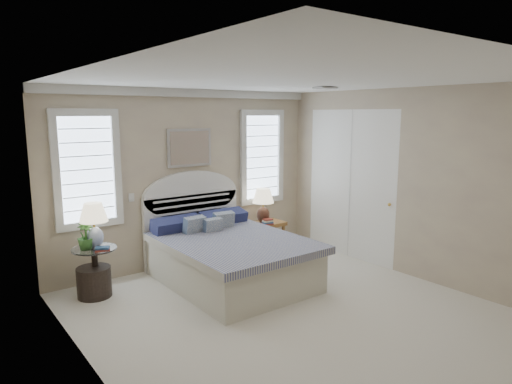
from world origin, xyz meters
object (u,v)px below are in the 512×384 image
(floor_pot, at_px, (94,282))
(lamp_right, at_px, (263,202))
(bed, at_px, (227,254))
(side_table_left, at_px, (95,266))
(nightstand_right, at_px, (269,230))
(lamp_left, at_px, (94,220))

(floor_pot, relative_size, lamp_right, 0.74)
(bed, relative_size, lamp_right, 3.90)
(bed, xyz_separation_m, side_table_left, (-1.65, 0.59, 0.00))
(side_table_left, bearing_deg, floor_pot, -128.76)
(nightstand_right, xyz_separation_m, lamp_right, (-0.09, 0.03, 0.50))
(floor_pot, height_order, lamp_left, lamp_left)
(nightstand_right, bearing_deg, side_table_left, -178.06)
(nightstand_right, distance_m, floor_pot, 3.00)
(nightstand_right, bearing_deg, floor_pot, -177.12)
(lamp_right, bearing_deg, lamp_left, -177.98)
(bed, distance_m, lamp_right, 1.49)
(nightstand_right, distance_m, lamp_right, 0.51)
(bed, bearing_deg, lamp_left, 159.03)
(side_table_left, bearing_deg, bed, -19.74)
(floor_pot, bearing_deg, lamp_left, 49.69)
(lamp_left, relative_size, lamp_right, 1.01)
(lamp_left, bearing_deg, bed, -20.97)
(lamp_right, bearing_deg, side_table_left, -177.40)
(nightstand_right, height_order, floor_pot, nightstand_right)
(bed, distance_m, floor_pot, 1.79)
(nightstand_right, distance_m, lamp_left, 2.98)
(bed, relative_size, lamp_left, 3.86)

